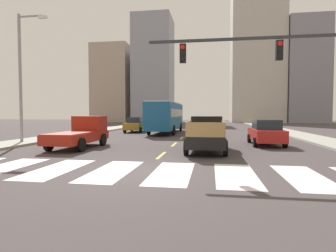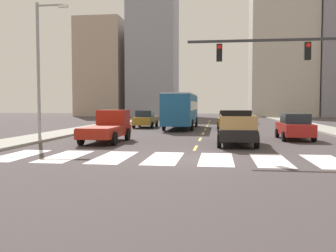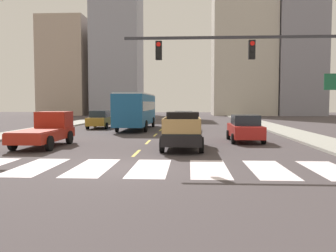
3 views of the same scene
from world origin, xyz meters
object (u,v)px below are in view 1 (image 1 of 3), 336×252
(pickup_stakebed, at_px, (206,134))
(sedan_near_right, at_px, (266,132))
(sedan_near_left, at_px, (207,126))
(city_bus, at_px, (166,115))
(streetlight_left, at_px, (22,73))
(pickup_dark, at_px, (82,133))
(traffic_signal_gantry, at_px, (310,63))
(sedan_mid, at_px, (136,125))

(pickup_stakebed, relative_size, sedan_near_right, 1.18)
(sedan_near_left, bearing_deg, sedan_near_right, -67.38)
(city_bus, height_order, streetlight_left, streetlight_left)
(pickup_dark, height_order, city_bus, city_bus)
(city_bus, distance_m, traffic_signal_gantry, 19.33)
(sedan_near_left, height_order, sedan_near_right, same)
(pickup_stakebed, xyz_separation_m, traffic_signal_gantry, (4.37, -3.44, 3.32))
(sedan_near_left, xyz_separation_m, sedan_mid, (-8.15, 1.41, 0.00))
(sedan_near_left, height_order, sedan_mid, same)
(city_bus, bearing_deg, streetlight_left, -125.82)
(streetlight_left, bearing_deg, traffic_signal_gantry, -16.10)
(city_bus, xyz_separation_m, sedan_mid, (-3.71, 1.14, -1.09))
(traffic_signal_gantry, relative_size, streetlight_left, 1.16)
(streetlight_left, bearing_deg, pickup_stakebed, -6.71)
(sedan_near_left, bearing_deg, pickup_stakebed, -89.04)
(traffic_signal_gantry, bearing_deg, sedan_mid, 124.93)
(city_bus, relative_size, traffic_signal_gantry, 1.03)
(pickup_stakebed, xyz_separation_m, city_bus, (-4.57, 13.54, 1.02))
(streetlight_left, bearing_deg, sedan_near_right, 6.19)
(sedan_near_left, height_order, traffic_signal_gantry, traffic_signal_gantry)
(traffic_signal_gantry, bearing_deg, streetlight_left, 163.90)
(sedan_near_left, height_order, streetlight_left, streetlight_left)
(city_bus, xyz_separation_m, traffic_signal_gantry, (8.94, -16.98, 2.30))
(sedan_near_left, relative_size, sedan_mid, 1.00)
(pickup_dark, bearing_deg, city_bus, 77.19)
(sedan_mid, distance_m, sedan_near_right, 16.69)
(city_bus, bearing_deg, traffic_signal_gantry, -63.85)
(pickup_dark, distance_m, traffic_signal_gantry, 13.20)
(pickup_dark, relative_size, streetlight_left, 0.58)
(sedan_near_left, bearing_deg, city_bus, 176.93)
(sedan_mid, xyz_separation_m, streetlight_left, (-4.47, -13.18, 4.11))
(sedan_near_left, xyz_separation_m, streetlight_left, (-12.61, -11.77, 4.11))
(city_bus, bearing_deg, sedan_near_left, -5.06)
(city_bus, distance_m, sedan_mid, 4.03)
(pickup_stakebed, bearing_deg, sedan_near_right, 37.88)
(pickup_dark, height_order, sedan_mid, pickup_dark)
(sedan_near_left, distance_m, sedan_mid, 8.27)
(city_bus, relative_size, sedan_mid, 2.45)
(sedan_near_right, bearing_deg, streetlight_left, -171.42)
(pickup_dark, xyz_separation_m, sedan_near_right, (11.77, 2.96, -0.06))
(traffic_signal_gantry, bearing_deg, sedan_near_right, 93.68)
(sedan_mid, xyz_separation_m, sedan_near_right, (12.22, -11.37, 0.00))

